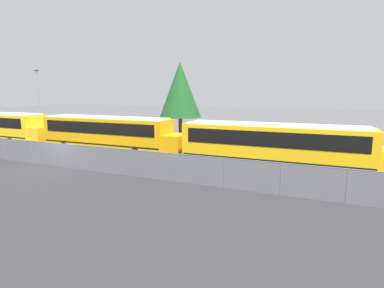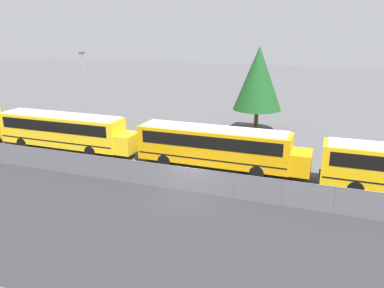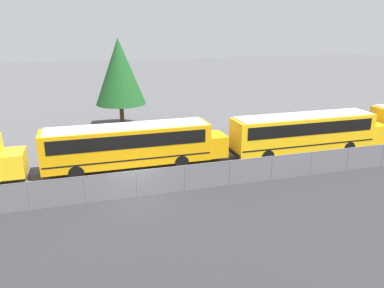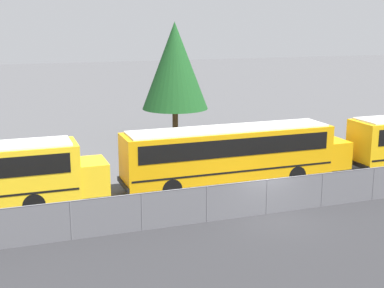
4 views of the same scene
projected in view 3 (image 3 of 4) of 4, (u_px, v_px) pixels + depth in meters
The scene contains 6 objects.
ground_plane at pixel (137, 197), 23.09m from camera, with size 200.00×200.00×0.00m, color #4C4C4F.
road_strip at pixel (157, 250), 17.61m from camera, with size 144.21×12.00×0.01m.
fence at pixel (137, 183), 22.82m from camera, with size 110.28×0.07×1.74m.
school_bus_3 at pixel (132, 143), 27.02m from camera, with size 13.47×2.47×3.31m.
school_bus_4 at pixel (307, 131), 30.27m from camera, with size 13.47×2.47×3.31m.
tree_0 at pixel (119, 72), 37.64m from camera, with size 5.08×5.08×9.00m.
Camera 3 is at (-2.81, -21.13, 10.04)m, focal length 35.00 mm.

